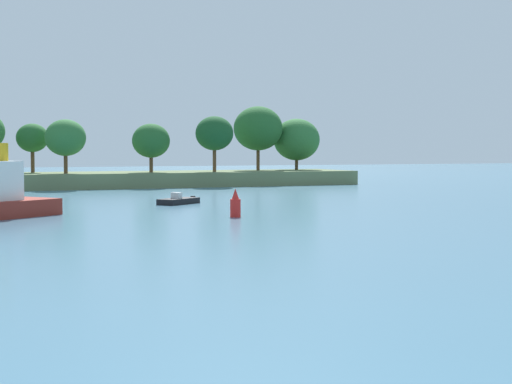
{
  "coord_description": "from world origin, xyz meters",
  "views": [
    {
      "loc": [
        -36.27,
        -6.97,
        4.46
      ],
      "look_at": [
        -12.16,
        48.67,
        1.2
      ],
      "focal_mm": 54.98,
      "sensor_mm": 36.0,
      "label": 1
    }
  ],
  "objects": [
    {
      "name": "fishing_skiff",
      "position": [
        -16.5,
        54.71,
        0.27
      ],
      "size": [
        4.15,
        3.72,
        0.98
      ],
      "color": "black",
      "rests_on": "ground"
    },
    {
      "name": "channel_buoy_red",
      "position": [
        -16.9,
        41.17,
        0.81
      ],
      "size": [
        0.7,
        0.7,
        1.9
      ],
      "color": "red",
      "rests_on": "ground"
    },
    {
      "name": "treeline_island",
      "position": [
        -11.37,
        86.56,
        3.73
      ],
      "size": [
        54.8,
        11.4,
        10.23
      ],
      "color": "#66754C",
      "rests_on": "ground"
    }
  ]
}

